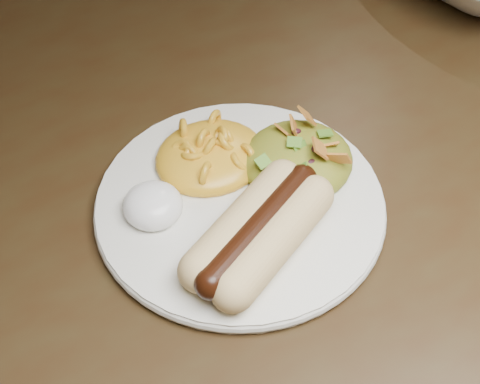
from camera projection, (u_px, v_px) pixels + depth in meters
table at (266, 185)px, 0.74m from camera, size 1.60×0.90×0.75m
plate at (240, 205)px, 0.59m from camera, size 0.24×0.24×0.01m
hotdog at (259, 231)px, 0.55m from camera, size 0.12×0.11×0.03m
mac_and_cheese at (210, 145)px, 0.60m from camera, size 0.12×0.11×0.04m
sour_cream at (152, 200)px, 0.57m from camera, size 0.05×0.05×0.03m
taco_salad at (298, 152)px, 0.60m from camera, size 0.09×0.09×0.04m
fork at (200, 212)px, 0.59m from camera, size 0.02×0.13×0.00m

